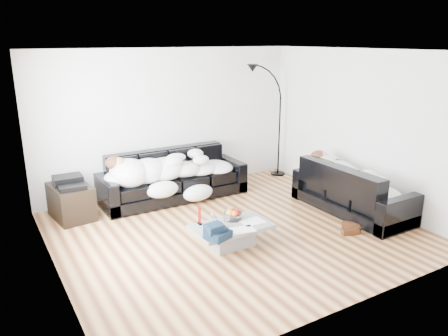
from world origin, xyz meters
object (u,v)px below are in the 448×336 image
av_cabinet (71,202)px  floor_lamp (279,127)px  wine_glass_b (215,224)px  stereo (69,182)px  wine_glass_c (227,221)px  coffee_table (232,235)px  candle_right (199,215)px  sofa_back (173,176)px  wine_glass_a (212,219)px  sofa_right (352,188)px  candle_left (200,217)px  shoes (351,228)px  fruit_bowl (233,214)px  sleeper_right (354,175)px  sleeper_back (174,165)px

av_cabinet → floor_lamp: (4.24, 0.19, 0.74)m
wine_glass_b → stereo: size_ratio=0.37×
wine_glass_c → floor_lamp: 3.61m
coffee_table → candle_right: bearing=144.4°
sofa_back → wine_glass_a: sofa_back is taller
sofa_right → av_cabinet: bearing=62.6°
wine_glass_b → candle_left: bearing=115.6°
candle_right → av_cabinet: candle_right is taller
sofa_right → wine_glass_a: sofa_right is taller
wine_glass_a → wine_glass_b: wine_glass_a is taller
candle_right → wine_glass_a: bearing=-41.8°
sofa_back → sofa_right: 3.06m
wine_glass_b → shoes: size_ratio=0.37×
fruit_bowl → wine_glass_c: bearing=-137.6°
wine_glass_c → candle_right: size_ratio=0.68×
sleeper_right → shoes: 0.99m
shoes → candle_right: bearing=-170.3°
sofa_right → sleeper_right: size_ratio=1.17×
candle_right → stereo: bearing=124.9°
coffee_table → floor_lamp: size_ratio=0.53×
wine_glass_b → candle_right: candle_right is taller
sofa_back → fruit_bowl: (0.02, -1.97, -0.03)m
sleeper_right → wine_glass_b: (-2.60, -0.06, -0.24)m
sleeper_right → stereo: bearing=62.6°
candle_left → shoes: bearing=-18.8°
sleeper_back → candle_right: sleeper_back is taller
av_cabinet → sleeper_right: bearing=-34.4°
wine_glass_b → stereo: (-1.41, 2.14, 0.21)m
stereo → wine_glass_b: bearing=-54.3°
sleeper_back → candle_right: 1.88m
floor_lamp → wine_glass_a: bearing=-130.8°
wine_glass_a → stereo: (-1.45, 2.00, 0.21)m
wine_glass_a → coffee_table: bearing=-31.2°
fruit_bowl → floor_lamp: 3.33m
coffee_table → wine_glass_c: 0.26m
sleeper_back → sleeper_right: 3.03m
floor_lamp → candle_left: bearing=-133.2°
stereo → floor_lamp: (4.24, 0.19, 0.40)m
av_cabinet → shoes: bearing=-44.6°
sofa_right → candle_right: (-2.71, 0.21, 0.03)m
fruit_bowl → shoes: size_ratio=0.58×
candle_right → sofa_back: bearing=76.1°
sofa_back → candle_left: 1.97m
sleeper_back → floor_lamp: size_ratio=1.08×
sleeper_back → wine_glass_b: (-0.36, -2.08, -0.24)m
floor_lamp → av_cabinet: bearing=-166.3°
av_cabinet → floor_lamp: 4.31m
sleeper_right → coffee_table: 2.39m
wine_glass_c → shoes: size_ratio=0.40×
av_cabinet → stereo: (0.00, 0.00, 0.34)m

